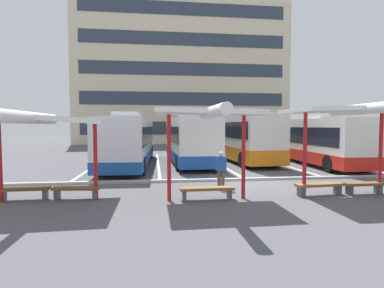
% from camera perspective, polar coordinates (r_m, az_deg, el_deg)
% --- Properties ---
extents(ground_plane, '(160.00, 160.00, 0.00)m').
position_cam_1_polar(ground_plane, '(14.04, 11.65, -7.47)').
color(ground_plane, '#515156').
extents(terminal_building, '(31.96, 12.41, 23.99)m').
position_cam_1_polar(terminal_building, '(51.30, -2.06, 12.35)').
color(terminal_building, beige).
rests_on(terminal_building, ground).
extents(coach_bus_0, '(3.04, 12.22, 3.47)m').
position_cam_1_polar(coach_bus_0, '(20.92, -11.50, 0.54)').
color(coach_bus_0, silver).
rests_on(coach_bus_0, ground).
extents(coach_bus_1, '(2.78, 10.68, 3.50)m').
position_cam_1_polar(coach_bus_1, '(21.68, -0.56, 0.72)').
color(coach_bus_1, silver).
rests_on(coach_bus_1, ground).
extents(coach_bus_2, '(2.99, 11.04, 3.80)m').
position_cam_1_polar(coach_bus_2, '(23.37, 8.92, 1.20)').
color(coach_bus_2, silver).
rests_on(coach_bus_2, ground).
extents(coach_bus_3, '(2.78, 11.93, 3.45)m').
position_cam_1_polar(coach_bus_3, '(23.13, 21.31, 0.57)').
color(coach_bus_3, silver).
rests_on(coach_bus_3, ground).
extents(lane_stripe_0, '(0.16, 14.00, 0.01)m').
position_cam_1_polar(lane_stripe_0, '(22.06, -17.28, -3.60)').
color(lane_stripe_0, white).
rests_on(lane_stripe_0, ground).
extents(lane_stripe_1, '(0.16, 14.00, 0.01)m').
position_cam_1_polar(lane_stripe_1, '(21.72, -6.34, -3.58)').
color(lane_stripe_1, white).
rests_on(lane_stripe_1, ground).
extents(lane_stripe_2, '(0.16, 14.00, 0.01)m').
position_cam_1_polar(lane_stripe_2, '(22.17, 4.55, -3.43)').
color(lane_stripe_2, white).
rests_on(lane_stripe_2, ground).
extents(lane_stripe_3, '(0.16, 14.00, 0.01)m').
position_cam_1_polar(lane_stripe_3, '(23.38, 14.66, -3.18)').
color(lane_stripe_3, white).
rests_on(lane_stripe_3, ground).
extents(lane_stripe_4, '(0.16, 14.00, 0.01)m').
position_cam_1_polar(lane_stripe_4, '(25.22, 23.52, -2.87)').
color(lane_stripe_4, white).
rests_on(lane_stripe_4, ground).
extents(waiting_shelter_0, '(4.20, 5.31, 3.13)m').
position_cam_1_polar(waiting_shelter_0, '(11.53, -25.76, 4.10)').
color(waiting_shelter_0, red).
rests_on(waiting_shelter_0, ground).
extents(bench_0, '(1.71, 0.49, 0.45)m').
position_cam_1_polar(bench_0, '(12.48, -28.74, -7.62)').
color(bench_0, brown).
rests_on(bench_0, ground).
extents(bench_1, '(1.70, 0.61, 0.45)m').
position_cam_1_polar(bench_1, '(11.82, -20.75, -8.02)').
color(bench_1, brown).
rests_on(bench_1, ground).
extents(waiting_shelter_1, '(3.68, 4.19, 3.26)m').
position_cam_1_polar(waiting_shelter_1, '(10.57, 3.05, 5.45)').
color(waiting_shelter_1, red).
rests_on(waiting_shelter_1, ground).
extents(bench_2, '(1.93, 0.44, 0.45)m').
position_cam_1_polar(bench_2, '(11.03, 2.80, -8.59)').
color(bench_2, brown).
rests_on(bench_2, ground).
extents(waiting_shelter_2, '(4.08, 4.70, 3.38)m').
position_cam_1_polar(waiting_shelter_2, '(12.67, 27.19, 5.36)').
color(waiting_shelter_2, red).
rests_on(waiting_shelter_2, ground).
extents(bench_3, '(1.92, 0.61, 0.45)m').
position_cam_1_polar(bench_3, '(12.66, 22.64, -7.29)').
color(bench_3, brown).
rests_on(bench_3, ground).
extents(bench_4, '(1.53, 0.45, 0.45)m').
position_cam_1_polar(bench_4, '(13.60, 29.36, -6.78)').
color(bench_4, brown).
rests_on(bench_4, ground).
extents(platform_kerb, '(44.00, 0.24, 0.12)m').
position_cam_1_polar(platform_kerb, '(15.11, 10.25, -6.46)').
color(platform_kerb, '#ADADA8').
rests_on(platform_kerb, ground).
extents(waiting_passenger_1, '(0.49, 0.33, 1.56)m').
position_cam_1_polar(waiting_passenger_1, '(12.84, 5.43, -4.41)').
color(waiting_passenger_1, brown).
rests_on(waiting_passenger_1, ground).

